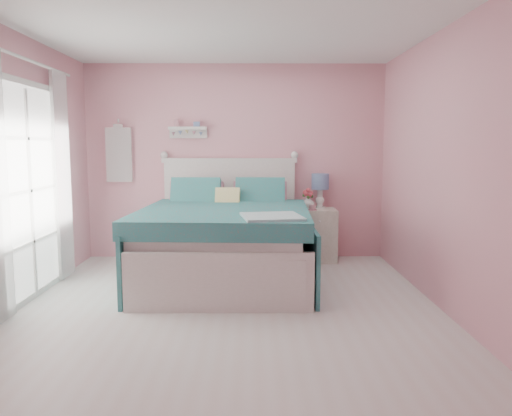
{
  "coord_description": "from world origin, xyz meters",
  "views": [
    {
      "loc": [
        0.24,
        -4.51,
        1.52
      ],
      "look_at": [
        0.27,
        1.2,
        0.81
      ],
      "focal_mm": 35.0,
      "sensor_mm": 36.0,
      "label": 1
    }
  ],
  "objects_px": {
    "vase": "(308,202)",
    "table_lamp": "(320,184)",
    "bed": "(225,242)",
    "nightstand": "(317,235)",
    "teacup": "(312,208)"
  },
  "relations": [
    {
      "from": "vase",
      "to": "table_lamp",
      "type": "bearing_deg",
      "value": 21.54
    },
    {
      "from": "vase",
      "to": "teacup",
      "type": "bearing_deg",
      "value": -77.59
    },
    {
      "from": "bed",
      "to": "teacup",
      "type": "height_order",
      "value": "bed"
    },
    {
      "from": "bed",
      "to": "table_lamp",
      "type": "bearing_deg",
      "value": 43.0
    },
    {
      "from": "teacup",
      "to": "nightstand",
      "type": "bearing_deg",
      "value": 57.98
    },
    {
      "from": "table_lamp",
      "to": "vase",
      "type": "height_order",
      "value": "table_lamp"
    },
    {
      "from": "nightstand",
      "to": "table_lamp",
      "type": "relative_size",
      "value": 1.51
    },
    {
      "from": "nightstand",
      "to": "vase",
      "type": "distance_m",
      "value": 0.45
    },
    {
      "from": "bed",
      "to": "teacup",
      "type": "relative_size",
      "value": 27.02
    },
    {
      "from": "bed",
      "to": "vase",
      "type": "bearing_deg",
      "value": 45.32
    },
    {
      "from": "nightstand",
      "to": "table_lamp",
      "type": "bearing_deg",
      "value": 67.92
    },
    {
      "from": "bed",
      "to": "vase",
      "type": "xyz_separation_m",
      "value": [
        1.04,
        0.95,
        0.35
      ]
    },
    {
      "from": "nightstand",
      "to": "vase",
      "type": "xyz_separation_m",
      "value": [
        -0.13,
        0.04,
        0.43
      ]
    },
    {
      "from": "bed",
      "to": "vase",
      "type": "relative_size",
      "value": 13.65
    },
    {
      "from": "bed",
      "to": "table_lamp",
      "type": "height_order",
      "value": "bed"
    }
  ]
}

